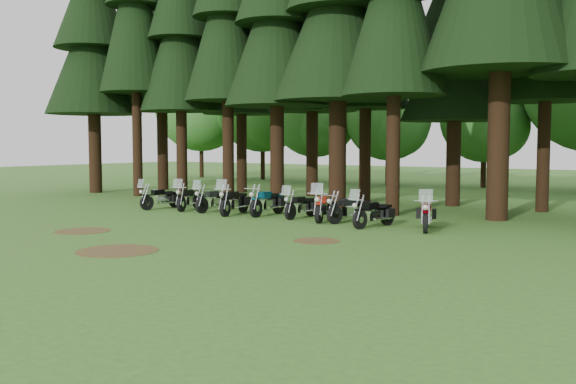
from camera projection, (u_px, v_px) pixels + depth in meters
name	position (u px, v px, depth m)	size (l,w,h in m)	color
ground	(192.00, 231.00, 21.04)	(120.00, 120.00, 0.00)	#346024
pine_front_0	(92.00, 26.00, 37.06)	(5.49, 5.49, 16.17)	black
pine_front_2	(180.00, 14.00, 33.89)	(4.32, 4.32, 16.22)	black
pine_back_0	(161.00, 23.00, 39.43)	(5.00, 5.00, 17.21)	black
pine_back_1	(241.00, 26.00, 37.33)	(4.52, 4.52, 16.22)	black
pine_back_2	(312.00, 16.00, 34.64)	(4.85, 4.85, 16.30)	black
pine_back_3	(366.00, 3.00, 31.19)	(4.35, 4.35, 16.20)	black
pine_back_4	(456.00, 25.00, 29.08)	(4.94, 4.94, 13.78)	black
decid_0	(202.00, 108.00, 53.83)	(8.00, 7.78, 10.00)	black
decid_1	(264.00, 106.00, 50.81)	(7.91, 7.69, 9.88)	black
decid_2	(317.00, 115.00, 46.95)	(6.72, 6.53, 8.40)	black
decid_3	(391.00, 120.00, 44.06)	(6.12, 5.95, 7.65)	black
decid_4	(488.00, 121.00, 41.53)	(5.93, 5.76, 7.41)	black
dirt_patch_0	(83.00, 231.00, 21.08)	(1.80, 1.80, 0.01)	#4C3D1E
dirt_patch_1	(316.00, 241.00, 18.93)	(1.40, 1.40, 0.01)	#4C3D1E
dirt_patch_2	(117.00, 251.00, 17.19)	(2.20, 2.20, 0.01)	#4C3D1E
motorcycle_0	(161.00, 199.00, 28.19)	(0.67, 2.17, 1.36)	black
motorcycle_1	(189.00, 199.00, 27.79)	(0.92, 2.22, 1.41)	black
motorcycle_2	(214.00, 201.00, 27.06)	(0.43, 2.21, 1.39)	black
motorcycle_3	(234.00, 202.00, 25.94)	(0.80, 2.37, 1.50)	black
motorcycle_4	(268.00, 203.00, 25.69)	(0.38, 2.37, 0.96)	black
motorcycle_5	(301.00, 207.00, 24.75)	(0.39, 2.09, 1.32)	black
motorcycle_6	(325.00, 208.00, 23.85)	(0.94, 2.33, 1.48)	black
motorcycle_7	(350.00, 210.00, 23.38)	(0.77, 2.12, 0.89)	black
motorcycle_8	(374.00, 214.00, 22.03)	(0.72, 2.17, 1.37)	black
motorcycle_9	(426.00, 216.00, 21.28)	(1.09, 2.23, 1.44)	black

